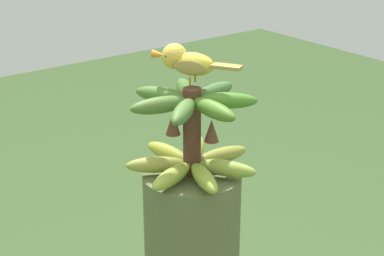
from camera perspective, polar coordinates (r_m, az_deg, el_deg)
name	(u,v)px	position (r m, az deg, el deg)	size (l,w,h in m)	color
banana_bunch	(192,132)	(1.56, 0.00, -0.37)	(0.33, 0.33, 0.22)	#4C2D1E
perched_bird	(186,61)	(1.55, -0.55, 5.96)	(0.14, 0.21, 0.09)	#C68933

